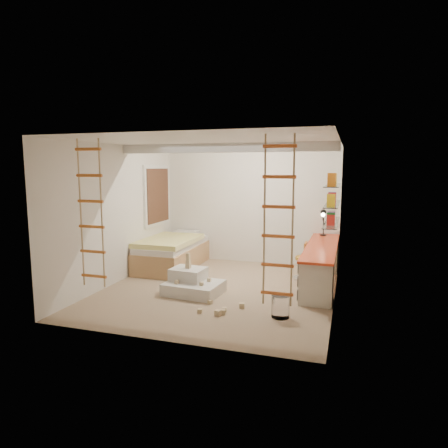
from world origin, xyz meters
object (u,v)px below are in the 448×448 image
(bed, at_px, (172,253))
(play_platform, at_px, (192,284))
(swivel_chair, at_px, (305,266))
(desk, at_px, (321,264))

(bed, relative_size, play_platform, 2.01)
(play_platform, bearing_deg, swivel_chair, 39.12)
(desk, height_order, swivel_chair, desk)
(desk, relative_size, bed, 1.40)
(swivel_chair, xyz_separation_m, play_platform, (-1.78, -1.45, -0.11))
(desk, height_order, bed, desk)
(desk, relative_size, play_platform, 2.82)
(desk, height_order, play_platform, desk)
(bed, relative_size, swivel_chair, 2.72)
(desk, distance_m, swivel_chair, 0.43)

